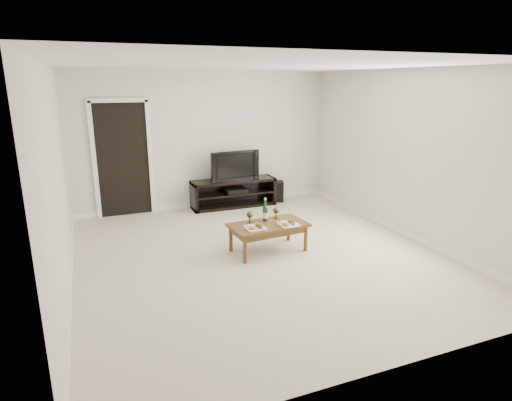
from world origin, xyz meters
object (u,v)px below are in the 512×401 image
object	(u,v)px
subwoofer	(276,191)
coffee_table	(268,237)
television	(233,165)
media_console	(234,193)

from	to	relation	value
subwoofer	coffee_table	world-z (taller)	coffee_table
television	coffee_table	world-z (taller)	television
subwoofer	coffee_table	distance (m)	2.74
media_console	subwoofer	xyz separation A→B (m)	(0.96, 0.05, -0.07)
television	subwoofer	world-z (taller)	television
television	subwoofer	size ratio (longest dim) A/B	2.40
media_console	coffee_table	world-z (taller)	media_console
subwoofer	media_console	bearing A→B (deg)	-156.81
television	subwoofer	distance (m)	1.15
coffee_table	television	bearing A→B (deg)	83.10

